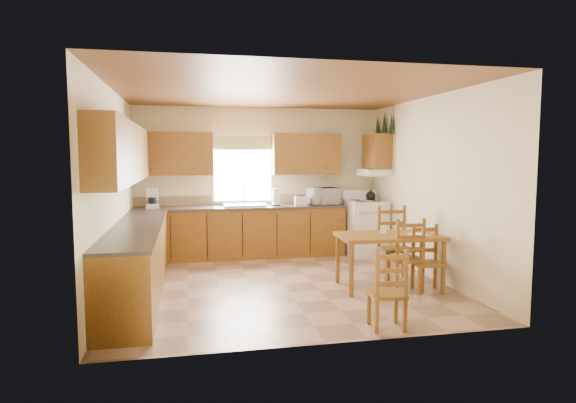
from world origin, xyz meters
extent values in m
plane|color=#957258|center=(0.00, 0.00, 0.00)|extent=(4.50, 4.50, 0.00)
plane|color=brown|center=(0.00, 0.00, 2.70)|extent=(4.50, 4.50, 0.00)
plane|color=beige|center=(-2.25, 0.00, 1.35)|extent=(4.50, 4.50, 0.00)
plane|color=beige|center=(2.25, 0.00, 1.35)|extent=(4.50, 4.50, 0.00)
plane|color=beige|center=(0.00, 2.25, 1.35)|extent=(4.50, 4.50, 0.00)
plane|color=beige|center=(0.00, -2.25, 1.35)|extent=(4.50, 4.50, 0.00)
cube|color=brown|center=(-0.38, 1.95, 0.44)|extent=(3.75, 0.60, 0.88)
cube|color=brown|center=(-1.95, -0.15, 0.44)|extent=(0.60, 3.60, 0.88)
cube|color=#3C3632|center=(-0.38, 1.95, 0.90)|extent=(3.75, 0.63, 0.04)
cube|color=#3C3632|center=(-1.95, -0.15, 0.90)|extent=(0.63, 3.60, 0.04)
cube|color=#897355|center=(-0.38, 2.24, 1.01)|extent=(3.75, 0.01, 0.18)
cube|color=brown|center=(-1.55, 2.08, 1.85)|extent=(1.41, 0.33, 0.75)
cube|color=brown|center=(0.86, 2.08, 1.85)|extent=(1.25, 0.33, 0.75)
cube|color=brown|center=(-2.08, -0.15, 1.85)|extent=(0.33, 3.60, 0.75)
cube|color=brown|center=(2.08, 1.65, 1.90)|extent=(0.33, 0.62, 0.62)
cube|color=silver|center=(2.03, 1.65, 1.52)|extent=(0.44, 0.62, 0.12)
cube|color=silver|center=(-0.30, 2.22, 1.55)|extent=(1.13, 0.02, 1.18)
cube|color=white|center=(-0.30, 2.21, 1.55)|extent=(1.05, 0.01, 1.10)
cube|color=#4F773E|center=(-0.30, 2.19, 2.05)|extent=(1.19, 0.01, 0.24)
cube|color=silver|center=(-0.30, 1.95, 0.94)|extent=(0.75, 0.45, 0.04)
cone|color=#15341C|center=(2.21, 1.33, 2.38)|extent=(0.22, 0.22, 0.36)
cone|color=#15341C|center=(2.21, 1.65, 2.42)|extent=(0.22, 0.22, 0.36)
cone|color=#15341C|center=(2.21, 1.97, 2.38)|extent=(0.22, 0.22, 0.36)
cube|color=silver|center=(1.88, 1.65, 0.49)|extent=(0.67, 0.69, 0.99)
cube|color=silver|center=(-1.89, 1.97, 1.11)|extent=(0.30, 0.33, 0.37)
cylinder|color=white|center=(0.26, 1.91, 1.08)|extent=(0.14, 0.14, 0.31)
cube|color=silver|center=(0.71, 1.87, 1.01)|extent=(0.22, 0.15, 0.17)
imported|color=silver|center=(1.16, 1.95, 1.07)|extent=(0.57, 0.46, 0.31)
cube|color=brown|center=(1.41, -0.48, 0.37)|extent=(1.42, 0.85, 0.75)
cube|color=brown|center=(0.74, -1.96, 0.43)|extent=(0.39, 0.38, 0.86)
cube|color=brown|center=(1.58, -0.64, 0.49)|extent=(0.44, 0.42, 0.99)
cube|color=brown|center=(1.84, -0.78, 0.45)|extent=(0.42, 0.41, 0.89)
cube|color=brown|center=(1.67, -0.13, 0.54)|extent=(0.48, 0.46, 1.07)
cube|color=white|center=(1.80, -0.57, 0.75)|extent=(0.28, 0.32, 0.00)
cube|color=white|center=(1.35, -0.41, 0.80)|extent=(0.09, 0.04, 0.11)
camera|label=1|loc=(-1.29, -6.59, 1.82)|focal=30.00mm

